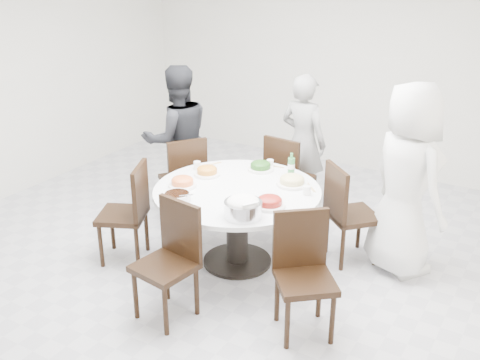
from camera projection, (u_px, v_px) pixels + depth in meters
The scene contains 22 objects.
floor at pixel (225, 260), 5.33m from camera, with size 6.00×6.00×0.01m, color #B8B8BD.
wall_back at pixel (349, 61), 7.16m from camera, with size 6.00×0.01×2.80m, color silver.
dining_table at pixel (237, 227), 5.15m from camera, with size 1.50×1.50×0.75m, color white.
chair_ne at pixel (353, 213), 5.18m from camera, with size 0.42×0.42×0.95m, color black.
chair_n at pixel (290, 177), 6.00m from camera, with size 0.42×0.42×0.95m, color black.
chair_nw at pixel (183, 178), 5.98m from camera, with size 0.42×0.42×0.95m, color black.
chair_sw at pixel (122, 213), 5.18m from camera, with size 0.42×0.42×0.95m, color black.
chair_s at pixel (164, 264), 4.34m from camera, with size 0.42×0.42×0.95m, color black.
chair_se at pixel (305, 279), 4.15m from camera, with size 0.42×0.42×0.95m, color black.
diner_right at pixel (407, 180), 4.88m from camera, with size 0.85×0.55×1.74m, color white.
diner_middle at pixel (303, 142), 6.18m from camera, with size 0.55×0.36×1.52m, color black.
diner_left at pixel (178, 139), 6.12m from camera, with size 0.79×0.61×1.62m, color black.
dish_greens at pixel (261, 167), 5.41m from camera, with size 0.25×0.25×0.06m, color white.
dish_pale at pixel (292, 181), 5.07m from camera, with size 0.28×0.28×0.08m, color white.
dish_orange at pixel (207, 172), 5.29m from camera, with size 0.25×0.25×0.07m, color white.
dish_redbrown at pixel (270, 203), 4.65m from camera, with size 0.26×0.26×0.07m, color white.
dish_tofu at pixel (182, 183), 5.05m from camera, with size 0.26×0.26×0.07m, color white.
rice_bowl at pixel (243, 209), 4.47m from camera, with size 0.31×0.31×0.13m, color silver.
soup_bowl at pixel (177, 197), 4.75m from camera, with size 0.23×0.23×0.07m, color white.
beverage_bottle at pixel (291, 165), 5.25m from camera, with size 0.06×0.06×0.23m, color #317C3E.
tea_cups at pixel (266, 163), 5.49m from camera, with size 0.07×0.07×0.08m, color white.
chopsticks at pixel (272, 165), 5.54m from camera, with size 0.24×0.04×0.01m, color tan, non-canonical shape.
Camera 1 is at (2.52, -3.89, 2.74)m, focal length 42.00 mm.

